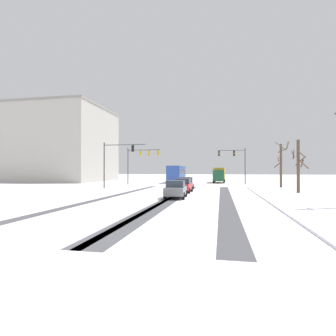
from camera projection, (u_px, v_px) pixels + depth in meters
ground_plane at (61, 237)px, 10.35m from camera, size 300.00×300.00×0.00m
wheel_track_left_lane at (169, 198)px, 25.08m from camera, size 0.73×33.60×0.01m
wheel_track_right_lane at (226, 199)px, 24.09m from camera, size 1.14×33.60×0.01m
wheel_track_center at (112, 196)px, 26.19m from camera, size 0.88×33.60×0.01m
wheel_track_oncoming at (175, 198)px, 24.98m from camera, size 1.18×33.60×0.01m
sidewalk_kerb_right at (293, 201)px, 21.59m from camera, size 4.00×33.60×0.12m
traffic_signal_far_right at (236, 159)px, 48.38m from camera, size 4.92×0.65×6.50m
traffic_signal_far_left at (141, 157)px, 47.69m from camera, size 5.98×0.54×6.50m
traffic_signal_near_left at (115, 157)px, 38.03m from camera, size 6.25×0.39×6.50m
car_silver_lead at (186, 183)px, 35.66m from camera, size 1.99×4.18×1.62m
car_red_second at (183, 185)px, 30.82m from camera, size 1.88×4.13×1.62m
car_grey_third at (176, 189)px, 24.71m from camera, size 1.97×4.17×1.62m
bus_oncoming at (177, 173)px, 55.34m from camera, size 2.86×11.06×3.38m
box_truck_delivery at (219, 175)px, 54.75m from camera, size 2.49×7.47×3.02m
bare_tree_sidewalk_mid at (299, 165)px, 30.43m from camera, size 1.84×2.04×5.99m
bare_tree_sidewalk_far at (281, 163)px, 39.89m from camera, size 2.07×2.08×6.71m
office_building_far_left_block at (56, 145)px, 62.73m from camera, size 23.54×19.34×16.84m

